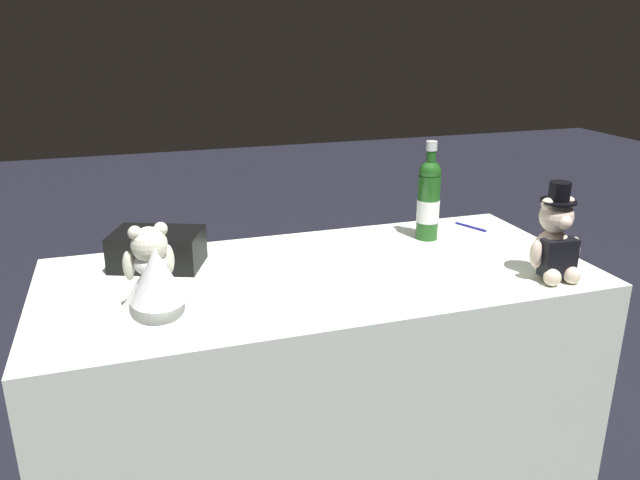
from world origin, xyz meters
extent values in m
cube|color=white|center=(0.00, 0.00, 0.38)|extent=(1.62, 0.73, 0.77)
ellipsoid|color=beige|center=(-0.63, 0.24, 0.84)|extent=(0.12, 0.11, 0.14)
cube|color=black|center=(-0.62, 0.27, 0.84)|extent=(0.10, 0.05, 0.11)
sphere|color=beige|center=(-0.63, 0.24, 0.95)|extent=(0.10, 0.10, 0.10)
sphere|color=beige|center=(-0.62, 0.28, 0.94)|extent=(0.04, 0.04, 0.04)
sphere|color=beige|center=(-0.59, 0.24, 0.99)|extent=(0.04, 0.04, 0.04)
sphere|color=beige|center=(-0.66, 0.24, 0.99)|extent=(0.04, 0.04, 0.04)
ellipsoid|color=beige|center=(-0.56, 0.25, 0.85)|extent=(0.04, 0.04, 0.08)
ellipsoid|color=beige|center=(-0.69, 0.26, 0.85)|extent=(0.04, 0.04, 0.08)
sphere|color=beige|center=(-0.59, 0.30, 0.79)|extent=(0.05, 0.05, 0.05)
sphere|color=beige|center=(-0.65, 0.30, 0.79)|extent=(0.05, 0.05, 0.05)
cylinder|color=black|center=(-0.63, 0.24, 0.99)|extent=(0.10, 0.10, 0.01)
cylinder|color=black|center=(-0.63, 0.24, 1.02)|extent=(0.06, 0.06, 0.05)
cone|color=white|center=(0.48, 0.12, 0.84)|extent=(0.18, 0.18, 0.14)
ellipsoid|color=white|center=(0.48, 0.12, 0.90)|extent=(0.08, 0.07, 0.06)
sphere|color=silver|center=(0.48, 0.12, 0.95)|extent=(0.09, 0.09, 0.09)
sphere|color=silver|center=(0.49, 0.08, 0.94)|extent=(0.04, 0.04, 0.04)
sphere|color=silver|center=(0.45, 0.11, 0.98)|extent=(0.03, 0.03, 0.03)
sphere|color=silver|center=(0.52, 0.13, 0.98)|extent=(0.03, 0.03, 0.03)
ellipsoid|color=silver|center=(0.44, 0.09, 0.89)|extent=(0.03, 0.03, 0.08)
ellipsoid|color=silver|center=(0.54, 0.11, 0.89)|extent=(0.03, 0.03, 0.08)
cone|color=white|center=(0.48, 0.17, 0.88)|extent=(0.16, 0.17, 0.15)
cylinder|color=#1C4E18|center=(-0.44, -0.18, 0.88)|extent=(0.08, 0.08, 0.22)
sphere|color=#1C4E18|center=(-0.44, -0.18, 1.00)|extent=(0.07, 0.07, 0.07)
cylinder|color=#1C4E18|center=(-0.44, -0.18, 1.05)|extent=(0.03, 0.03, 0.09)
cylinder|color=silver|center=(-0.44, -0.18, 1.09)|extent=(0.04, 0.04, 0.03)
cylinder|color=silver|center=(-0.44, -0.18, 0.87)|extent=(0.08, 0.08, 0.08)
cylinder|color=navy|center=(-0.65, -0.23, 0.77)|extent=(0.06, 0.12, 0.01)
cone|color=silver|center=(-0.67, -0.17, 0.77)|extent=(0.01, 0.01, 0.01)
cube|color=black|center=(0.45, -0.20, 0.82)|extent=(0.31, 0.25, 0.11)
cube|color=#B7B7BF|center=(0.48, -0.27, 0.82)|extent=(0.03, 0.02, 0.03)
camera|label=1|loc=(0.52, 1.63, 1.46)|focal=34.78mm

